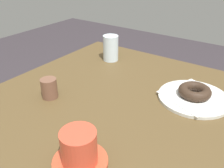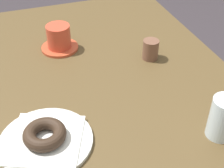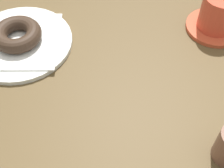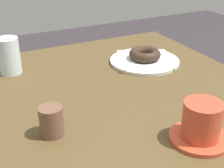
{
  "view_description": "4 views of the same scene",
  "coord_description": "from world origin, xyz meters",
  "px_view_note": "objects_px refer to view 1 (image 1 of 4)",
  "views": [
    {
      "loc": [
        -0.44,
        -0.35,
        1.12
      ],
      "look_at": [
        0.12,
        0.04,
        0.74
      ],
      "focal_mm": 38.17,
      "sensor_mm": 36.0,
      "label": 1
    },
    {
      "loc": [
        0.81,
        -0.22,
        1.29
      ],
      "look_at": [
        0.14,
        0.01,
        0.75
      ],
      "focal_mm": 51.92,
      "sensor_mm": 36.0,
      "label": 2
    },
    {
      "loc": [
        0.26,
        0.34,
        1.2
      ],
      "look_at": [
        0.12,
        0.01,
        0.74
      ],
      "focal_mm": 51.63,
      "sensor_mm": 36.0,
      "label": 3
    },
    {
      "loc": [
        -0.58,
        0.34,
        1.1
      ],
      "look_at": [
        0.1,
        0.0,
        0.73
      ],
      "focal_mm": 51.39,
      "sensor_mm": 36.0,
      "label": 4
    }
  ],
  "objects_px": {
    "water_glass": "(111,48)",
    "donut_chocolate_ring": "(195,91)",
    "sugar_jar": "(49,88)",
    "plate_chocolate_ring": "(193,98)",
    "coffee_cup": "(79,150)"
  },
  "relations": [
    {
      "from": "water_glass",
      "to": "donut_chocolate_ring",
      "type": "bearing_deg",
      "value": -105.33
    },
    {
      "from": "donut_chocolate_ring",
      "to": "sugar_jar",
      "type": "height_order",
      "value": "sugar_jar"
    },
    {
      "from": "water_glass",
      "to": "sugar_jar",
      "type": "relative_size",
      "value": 1.66
    },
    {
      "from": "donut_chocolate_ring",
      "to": "coffee_cup",
      "type": "bearing_deg",
      "value": 163.72
    },
    {
      "from": "water_glass",
      "to": "sugar_jar",
      "type": "bearing_deg",
      "value": -177.25
    },
    {
      "from": "sugar_jar",
      "to": "donut_chocolate_ring",
      "type": "bearing_deg",
      "value": -56.55
    },
    {
      "from": "plate_chocolate_ring",
      "to": "water_glass",
      "type": "distance_m",
      "value": 0.43
    },
    {
      "from": "water_glass",
      "to": "sugar_jar",
      "type": "xyz_separation_m",
      "value": [
        -0.37,
        -0.02,
        -0.02
      ]
    },
    {
      "from": "plate_chocolate_ring",
      "to": "coffee_cup",
      "type": "bearing_deg",
      "value": 163.72
    },
    {
      "from": "donut_chocolate_ring",
      "to": "water_glass",
      "type": "height_order",
      "value": "water_glass"
    },
    {
      "from": "donut_chocolate_ring",
      "to": "water_glass",
      "type": "relative_size",
      "value": 0.94
    },
    {
      "from": "sugar_jar",
      "to": "coffee_cup",
      "type": "bearing_deg",
      "value": -120.05
    },
    {
      "from": "coffee_cup",
      "to": "water_glass",
      "type": "bearing_deg",
      "value": 28.65
    },
    {
      "from": "water_glass",
      "to": "coffee_cup",
      "type": "relative_size",
      "value": 0.87
    },
    {
      "from": "coffee_cup",
      "to": "sugar_jar",
      "type": "height_order",
      "value": "coffee_cup"
    }
  ]
}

